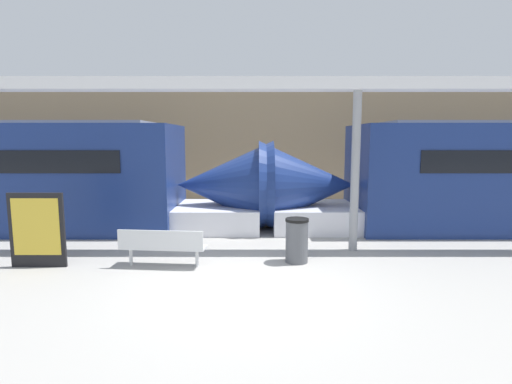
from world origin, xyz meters
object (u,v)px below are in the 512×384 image
poster_board (36,230)px  support_column_near (355,172)px  bench_near (162,245)px  trash_bin (296,240)px

poster_board → support_column_near: 7.14m
bench_near → support_column_near: (4.33, 1.30, 1.41)m
trash_bin → support_column_near: support_column_near is taller
bench_near → trash_bin: (2.86, 0.35, 0.00)m
bench_near → poster_board: poster_board is taller
poster_board → bench_near: bearing=-0.5°
bench_near → poster_board: size_ratio=1.16×
bench_near → support_column_near: bearing=21.9°
trash_bin → poster_board: bearing=-176.5°
trash_bin → poster_board: poster_board is taller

